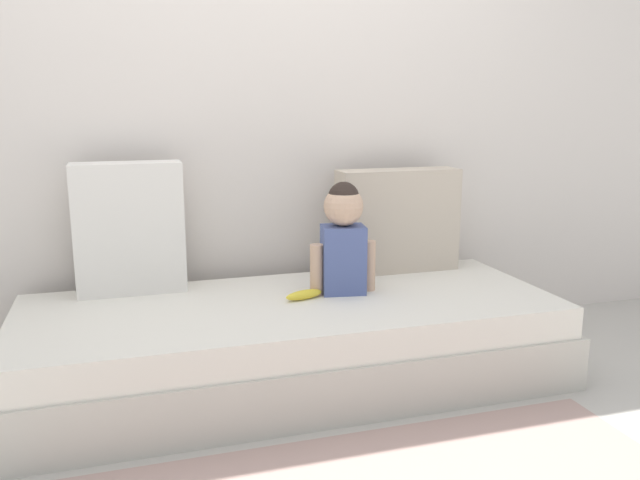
# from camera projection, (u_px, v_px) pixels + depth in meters

# --- Properties ---
(ground_plane) EXTENTS (12.00, 12.00, 0.00)m
(ground_plane) POSITION_uv_depth(u_px,v_px,m) (292.00, 381.00, 2.74)
(ground_plane) COLOR #B2ADA3
(back_wall) EXTENTS (5.45, 0.10, 2.30)m
(back_wall) POSITION_uv_depth(u_px,v_px,m) (259.00, 103.00, 3.03)
(back_wall) COLOR silver
(back_wall) RESTS_ON ground
(couch) EXTENTS (2.25, 0.88, 0.35)m
(couch) POSITION_uv_depth(u_px,v_px,m) (292.00, 342.00, 2.70)
(couch) COLOR beige
(couch) RESTS_ON ground
(throw_pillow_left) EXTENTS (0.45, 0.16, 0.56)m
(throw_pillow_left) POSITION_uv_depth(u_px,v_px,m) (129.00, 228.00, 2.75)
(throw_pillow_left) COLOR silver
(throw_pillow_left) RESTS_ON couch
(throw_pillow_right) EXTENTS (0.59, 0.16, 0.49)m
(throw_pillow_right) POSITION_uv_depth(u_px,v_px,m) (397.00, 220.00, 3.11)
(throw_pillow_right) COLOR #C1B29E
(throw_pillow_right) RESTS_ON couch
(toddler) EXTENTS (0.29, 0.17, 0.48)m
(toddler) POSITION_uv_depth(u_px,v_px,m) (343.00, 235.00, 2.74)
(toddler) COLOR #4C5B93
(toddler) RESTS_ON couch
(banana) EXTENTS (0.18, 0.09, 0.04)m
(banana) POSITION_uv_depth(u_px,v_px,m) (304.00, 295.00, 2.69)
(banana) COLOR yellow
(banana) RESTS_ON couch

